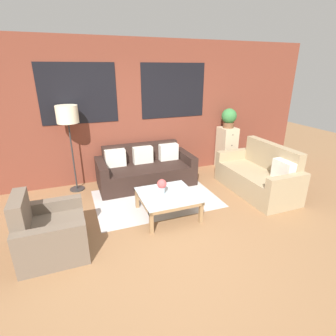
% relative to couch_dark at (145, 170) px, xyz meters
% --- Properties ---
extents(ground_plane, '(16.00, 16.00, 0.00)m').
position_rel_couch_dark_xyz_m(ground_plane, '(-0.16, -1.95, -0.29)').
color(ground_plane, '#8E6642').
extents(wall_back_brick, '(8.40, 0.09, 2.80)m').
position_rel_couch_dark_xyz_m(wall_back_brick, '(-0.16, 0.49, 1.12)').
color(wall_back_brick, brown).
rests_on(wall_back_brick, ground_plane).
extents(rug, '(2.17, 1.48, 0.00)m').
position_rel_couch_dark_xyz_m(rug, '(-0.02, -0.75, -0.28)').
color(rug, '#BCB7B2').
rests_on(rug, ground_plane).
extents(couch_dark, '(1.92, 0.88, 0.78)m').
position_rel_couch_dark_xyz_m(couch_dark, '(0.00, 0.00, 0.00)').
color(couch_dark, black).
rests_on(couch_dark, ground_plane).
extents(settee_vintage, '(0.80, 1.66, 0.92)m').
position_rel_couch_dark_xyz_m(settee_vintage, '(1.92, -1.15, 0.02)').
color(settee_vintage, tan).
rests_on(settee_vintage, ground_plane).
extents(armchair_corner, '(0.80, 0.87, 0.84)m').
position_rel_couch_dark_xyz_m(armchair_corner, '(-1.76, -1.66, -0.01)').
color(armchair_corner, '#6B5B4C').
rests_on(armchair_corner, ground_plane).
extents(coffee_table, '(0.88, 0.88, 0.37)m').
position_rel_couch_dark_xyz_m(coffee_table, '(-0.02, -1.34, 0.03)').
color(coffee_table, silver).
rests_on(coffee_table, ground_plane).
extents(floor_lamp, '(0.38, 0.38, 1.64)m').
position_rel_couch_dark_xyz_m(floor_lamp, '(-1.35, 0.19, 1.13)').
color(floor_lamp, '#2D2D2D').
rests_on(floor_lamp, ground_plane).
extents(drawer_cabinet, '(0.36, 0.43, 0.97)m').
position_rel_couch_dark_xyz_m(drawer_cabinet, '(2.05, 0.20, 0.20)').
color(drawer_cabinet, '#C6B793').
rests_on(drawer_cabinet, ground_plane).
extents(potted_plant, '(0.34, 0.34, 0.43)m').
position_rel_couch_dark_xyz_m(potted_plant, '(2.05, 0.20, 0.92)').
color(potted_plant, brown).
rests_on(potted_plant, drawer_cabinet).
extents(flower_vase, '(0.15, 0.15, 0.24)m').
position_rel_couch_dark_xyz_m(flower_vase, '(-0.09, -1.27, 0.22)').
color(flower_vase, '#ADBCC6').
rests_on(flower_vase, coffee_table).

